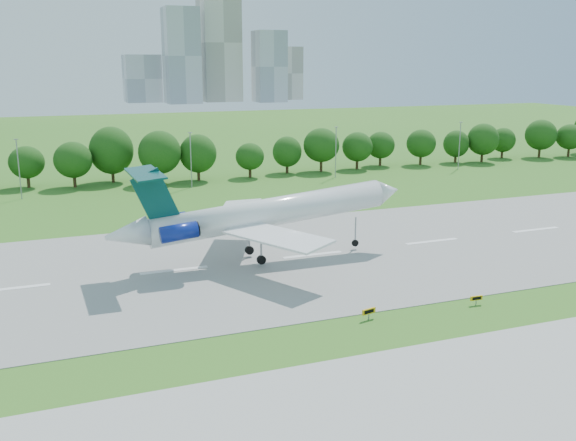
% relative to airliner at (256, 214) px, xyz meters
% --- Properties ---
extents(ground, '(600.00, 600.00, 0.00)m').
position_rel_airliner_xyz_m(ground, '(-11.44, -24.93, -6.88)').
color(ground, '#2A691B').
rests_on(ground, ground).
extents(runway, '(400.00, 45.00, 0.08)m').
position_rel_airliner_xyz_m(runway, '(-11.44, 0.07, -6.84)').
color(runway, gray).
rests_on(runway, ground).
extents(tree_line, '(288.40, 8.40, 10.40)m').
position_rel_airliner_xyz_m(tree_line, '(-11.44, 67.07, -0.69)').
color(tree_line, '#382314').
rests_on(tree_line, ground).
extents(light_poles, '(175.90, 0.25, 12.19)m').
position_rel_airliner_xyz_m(light_poles, '(-13.94, 57.07, -0.54)').
color(light_poles, gray).
rests_on(light_poles, ground).
extents(skyline, '(127.00, 52.00, 80.00)m').
position_rel_airliner_xyz_m(skyline, '(88.72, 365.68, 23.58)').
color(skyline, '#B2B2B7').
rests_on(skyline, ground).
extents(airliner, '(42.93, 31.20, 13.68)m').
position_rel_airliner_xyz_m(airliner, '(0.00, 0.00, 0.00)').
color(airliner, white).
rests_on(airliner, ground).
extents(taxi_sign_centre, '(1.74, 0.57, 1.22)m').
position_rel_airliner_xyz_m(taxi_sign_centre, '(5.03, -23.85, -5.98)').
color(taxi_sign_centre, gray).
rests_on(taxi_sign_centre, ground).
extents(taxi_sign_right, '(1.54, 0.27, 1.07)m').
position_rel_airliner_xyz_m(taxi_sign_right, '(18.51, -24.40, -6.09)').
color(taxi_sign_right, gray).
rests_on(taxi_sign_right, ground).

